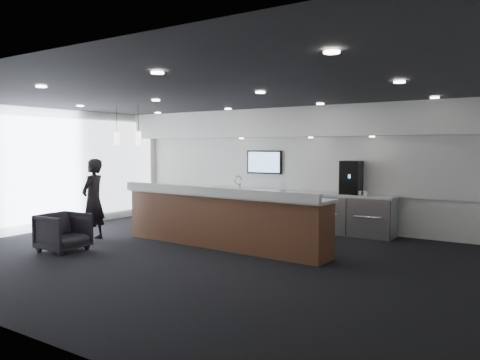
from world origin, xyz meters
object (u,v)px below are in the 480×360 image
Objects in this scene: armchair at (63,232)px; lounge_guest at (93,200)px; service_counter at (221,219)px; coffee_machine at (351,177)px.

lounge_guest is (-0.42, 1.08, 0.52)m from armchair.
service_counter is 5.80× the size of armchair.
coffee_machine is 5.91m from lounge_guest.
armchair is 1.27m from lounge_guest.
coffee_machine is at bearing -41.94° from armchair.
armchair is (-2.35, -2.06, -0.20)m from service_counter.
coffee_machine is 0.44× the size of lounge_guest.
service_counter is 3.40m from coffee_machine.
lounge_guest is at bearing 19.22° from armchair.
service_counter is 2.69× the size of lounge_guest.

